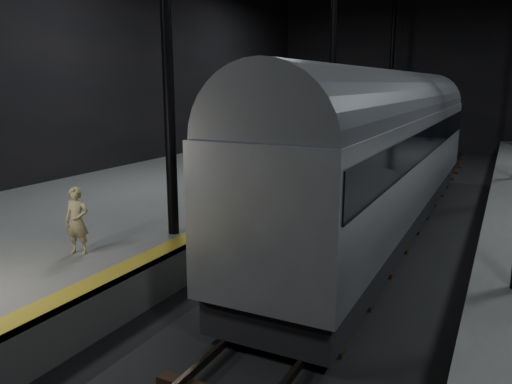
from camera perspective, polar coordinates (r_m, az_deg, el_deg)
The scene contains 6 objects.
ground at distance 14.83m, azimuth 12.35°, elevation -6.18°, with size 44.00×44.00×0.00m, color black.
platform_left at distance 17.96m, azimuth -11.37°, elevation -1.22°, with size 9.00×43.80×1.00m, color #535350.
tactile_strip at distance 15.63m, azimuth 0.93°, elevation -1.10°, with size 0.50×43.80×0.01m, color olive.
track at distance 14.81m, azimuth 12.36°, elevation -5.93°, with size 2.40×43.00×0.24m.
train at distance 16.35m, azimuth 14.77°, elevation 5.30°, with size 2.76×18.42×4.92m.
woman at distance 11.41m, azimuth -19.77°, elevation -3.12°, with size 0.54×0.35×1.48m, color tan.
Camera 1 is at (3.38, -13.68, 4.64)m, focal length 35.00 mm.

